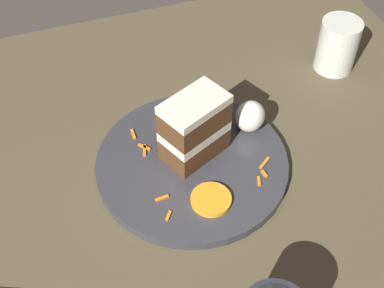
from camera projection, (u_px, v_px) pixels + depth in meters
name	position (u px, v px, depth m)	size (l,w,h in m)	color
ground_plane	(175.00, 189.00, 0.79)	(6.00, 6.00, 0.00)	#38332D
dining_table	(175.00, 183.00, 0.78)	(0.99, 0.84, 0.03)	#4C422D
plate	(192.00, 164.00, 0.78)	(0.28, 0.28, 0.01)	#333338
cake_slice	(194.00, 128.00, 0.75)	(0.11, 0.09, 0.10)	#4C2D19
cream_dollop	(250.00, 116.00, 0.80)	(0.05, 0.04, 0.05)	silver
orange_garnish	(211.00, 199.00, 0.72)	(0.06, 0.06, 0.01)	orange
carrot_shreds_scatter	(188.00, 166.00, 0.76)	(0.18, 0.18, 0.00)	orange
drinking_glass	(337.00, 48.00, 0.91)	(0.07, 0.07, 0.09)	beige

